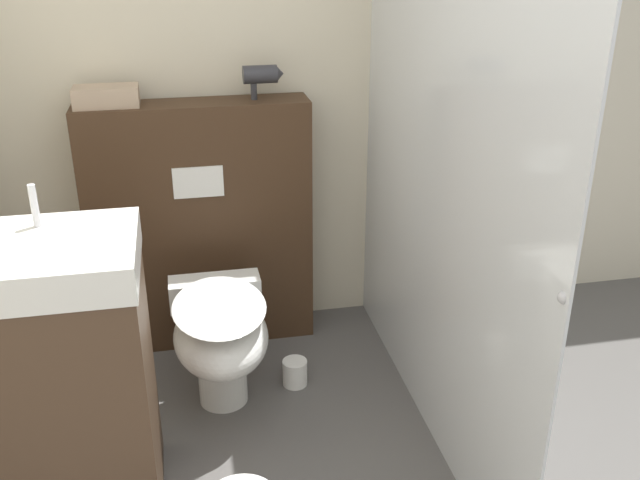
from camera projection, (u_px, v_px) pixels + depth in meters
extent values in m
cube|color=beige|center=(282.00, 74.00, 3.28)|extent=(8.00, 0.06, 2.50)
cube|color=#3D2819|center=(201.00, 227.00, 3.33)|extent=(1.02, 0.21, 1.17)
cube|color=white|center=(198.00, 182.00, 3.12)|extent=(0.22, 0.01, 0.14)
cube|color=silver|center=(438.00, 169.00, 2.56)|extent=(0.01, 1.87, 2.15)
sphere|color=#B2B2B7|center=(564.00, 297.00, 1.77)|extent=(0.04, 0.04, 0.04)
cylinder|color=white|center=(222.00, 365.00, 3.01)|extent=(0.21, 0.21, 0.35)
ellipsoid|color=white|center=(221.00, 336.00, 2.85)|extent=(0.38, 0.54, 0.25)
ellipsoid|color=white|center=(219.00, 306.00, 2.79)|extent=(0.37, 0.53, 0.02)
cube|color=white|center=(215.00, 291.00, 3.11)|extent=(0.39, 0.14, 0.13)
cube|color=#473323|center=(59.00, 397.00, 2.37)|extent=(0.60, 0.48, 0.89)
cube|color=white|center=(35.00, 261.00, 2.16)|extent=(0.62, 0.49, 0.12)
cylinder|color=silver|center=(34.00, 206.00, 2.23)|extent=(0.02, 0.02, 0.14)
cylinder|color=#2D2D33|center=(260.00, 74.00, 3.10)|extent=(0.15, 0.08, 0.08)
cone|color=#2D2D33|center=(280.00, 74.00, 3.11)|extent=(0.03, 0.07, 0.07)
cylinder|color=#2D2D33|center=(254.00, 88.00, 3.12)|extent=(0.03, 0.03, 0.10)
cube|color=tan|center=(106.00, 96.00, 3.00)|extent=(0.27, 0.14, 0.09)
cylinder|color=white|center=(295.00, 372.00, 3.16)|extent=(0.11, 0.11, 0.12)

